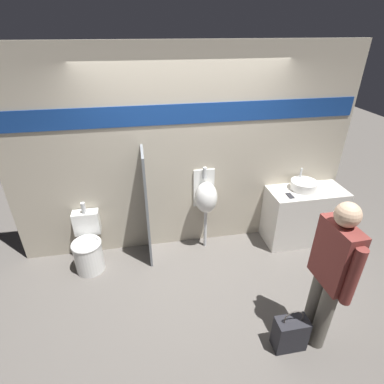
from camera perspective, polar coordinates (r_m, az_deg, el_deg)
The scene contains 10 objects.
ground_plane at distance 4.13m, azimuth 0.44°, elevation -13.98°, with size 16.00×16.00×0.00m, color #5B5651.
display_wall at distance 3.89m, azimuth -1.15°, elevation 7.02°, with size 4.50×0.07×2.70m.
sink_counter at distance 4.65m, azimuth 20.34°, elevation -4.18°, with size 1.07×0.50×0.83m.
sink_basin at distance 4.43m, azimuth 20.50°, elevation 1.23°, with size 0.36×0.36×0.26m.
cell_phone at distance 4.22m, azimuth 18.16°, elevation -0.67°, with size 0.07×0.14×0.01m.
divider_near_counter at distance 3.88m, azimuth -8.60°, elevation -3.06°, with size 0.03×0.47×1.56m.
urinal_near_counter at distance 4.02m, azimuth 2.67°, elevation -1.03°, with size 0.30×0.32×1.20m.
toilet at distance 4.17m, azimuth -19.17°, elevation -10.01°, with size 0.38×0.54×0.87m.
person_in_vest at distance 3.04m, azimuth 24.86°, elevation -13.67°, with size 0.21×0.56×1.61m.
shopping_bag at distance 3.38m, azimuth 18.20°, elevation -24.20°, with size 0.32×0.17×0.51m.
Camera 1 is at (-0.58, -2.96, 2.82)m, focal length 28.00 mm.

